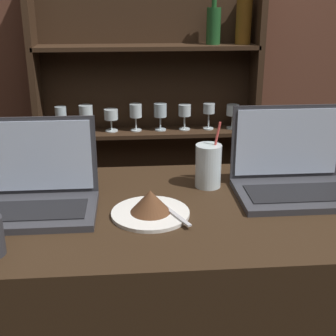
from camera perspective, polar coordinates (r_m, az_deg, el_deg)
The scene contains 6 objects.
back_wall at distance 2.45m, azimuth -2.00°, elevation 14.49°, with size 7.00×0.06×2.70m.
back_shelf at distance 2.46m, azimuth -2.13°, elevation 3.66°, with size 1.11×0.18×1.70m.
laptop_near at distance 1.30m, azimuth -16.34°, elevation -2.65°, with size 0.35×0.22×0.24m.
laptop_far at distance 1.41m, azimuth 15.02°, elevation -0.79°, with size 0.34×0.23×0.24m.
cake_plate at distance 1.23m, azimuth -2.15°, elevation -4.64°, with size 0.21×0.21×0.07m.
water_glass at distance 1.40m, azimuth 4.93°, elevation 0.28°, with size 0.08×0.08×0.20m.
Camera 1 is at (-0.12, -0.84, 1.61)m, focal length 50.00 mm.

